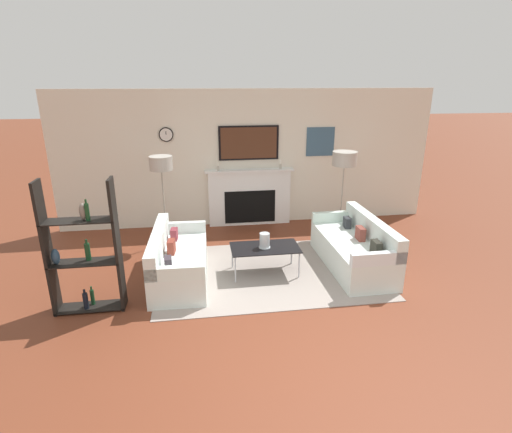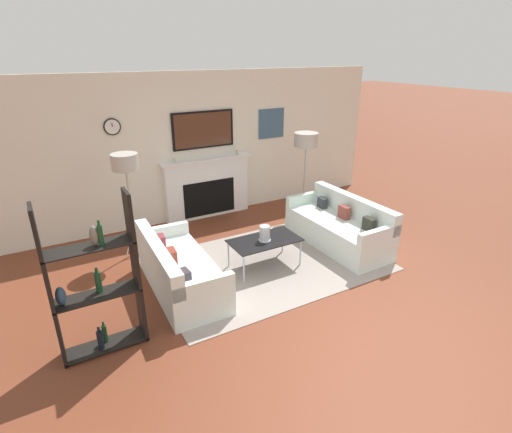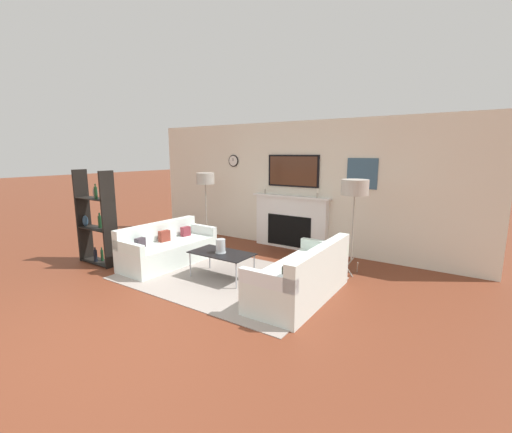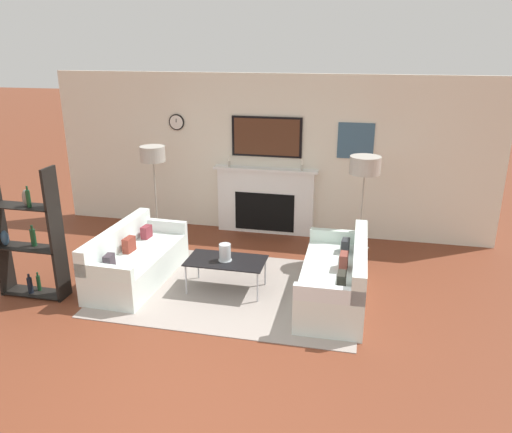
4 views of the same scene
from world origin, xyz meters
TOP-DOWN VIEW (x-y plane):
  - ground_plane at (0.00, 0.00)m, footprint 60.00×60.00m
  - fireplace_wall at (0.00, 4.46)m, footprint 7.57×0.28m
  - area_rug at (0.00, 2.13)m, footprint 3.40×2.29m
  - couch_left at (-1.39, 2.13)m, footprint 0.82×1.82m
  - couch_right at (1.39, 2.13)m, footprint 0.81×1.89m
  - coffee_table at (-0.06, 2.10)m, footprint 1.04×0.57m
  - hurricane_candle at (-0.07, 2.09)m, footprint 0.18×0.18m
  - floor_lamp_left at (-1.64, 3.50)m, footprint 0.39×0.39m
  - floor_lamp_right at (1.64, 3.50)m, footprint 0.45×0.45m
  - shelf_unit at (-2.50, 1.43)m, footprint 0.88×0.28m

SIDE VIEW (x-z plane):
  - ground_plane at x=0.00m, z-range 0.00..0.00m
  - area_rug at x=0.00m, z-range 0.00..0.01m
  - couch_left at x=-1.39m, z-range -0.10..0.65m
  - couch_right at x=1.39m, z-range -0.11..0.70m
  - coffee_table at x=-0.06m, z-range 0.19..0.63m
  - hurricane_candle at x=-0.07m, z-range 0.42..0.66m
  - shelf_unit at x=-2.50m, z-range -0.05..1.69m
  - fireplace_wall at x=0.00m, z-range -0.13..2.57m
  - floor_lamp_right at x=1.64m, z-range 0.66..2.29m
  - floor_lamp_left at x=-1.64m, z-range 0.66..2.29m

